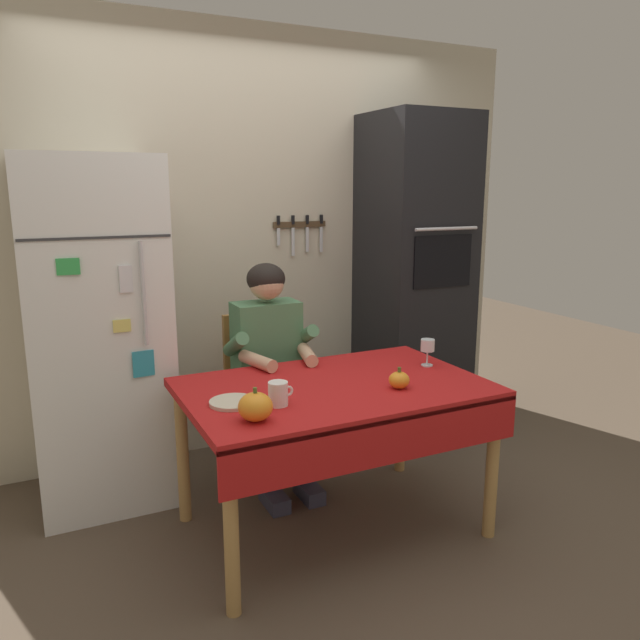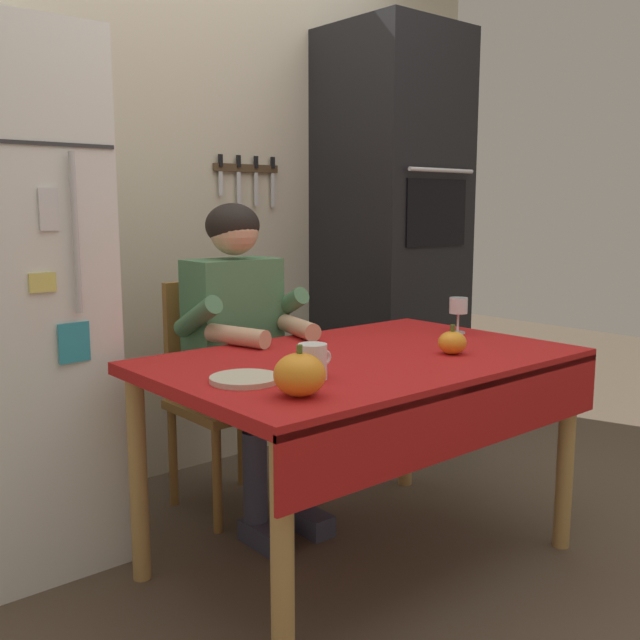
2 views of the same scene
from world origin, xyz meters
name	(u,v)px [view 2 (image 2 of 2)]	position (x,y,z in m)	size (l,w,h in m)	color
ground_plane	(381,572)	(0.00, 0.00, 0.00)	(10.00, 10.00, 0.00)	brown
back_wall_assembly	(184,191)	(0.05, 1.35, 1.30)	(3.70, 0.13, 2.60)	beige
wall_oven	(391,242)	(1.05, 1.00, 1.05)	(0.60, 0.64, 2.10)	black
dining_table	(368,381)	(0.00, 0.08, 0.66)	(1.40, 0.90, 0.74)	tan
chair_behind_person	(218,383)	(-0.09, 0.87, 0.51)	(0.40, 0.40, 0.93)	#9E6B33
seated_person	(243,335)	(-0.09, 0.68, 0.74)	(0.47, 0.55, 1.25)	#38384C
coffee_mug	(313,361)	(-0.34, -0.05, 0.79)	(0.11, 0.08, 0.10)	white
wine_glass	(458,307)	(0.57, 0.16, 0.84)	(0.07, 0.07, 0.14)	white
pumpkin_large	(452,343)	(0.24, -0.08, 0.78)	(0.10, 0.10, 0.10)	orange
pumpkin_medium	(300,375)	(-0.49, -0.17, 0.80)	(0.14, 0.14, 0.14)	orange
serving_tray	(245,379)	(-0.51, 0.05, 0.75)	(0.20, 0.20, 0.02)	beige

